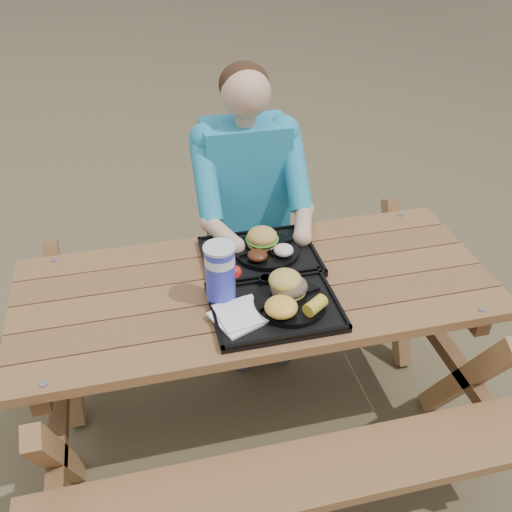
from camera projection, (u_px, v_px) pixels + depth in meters
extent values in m
plane|color=#999999|center=(256.00, 414.00, 2.59)|extent=(60.00, 60.00, 0.00)
cube|color=black|center=(275.00, 308.00, 2.03)|extent=(0.45, 0.35, 0.02)
cube|color=black|center=(260.00, 257.00, 2.28)|extent=(0.45, 0.35, 0.02)
cylinder|color=black|center=(290.00, 302.00, 2.02)|extent=(0.26, 0.26, 0.02)
cylinder|color=black|center=(267.00, 251.00, 2.28)|extent=(0.26, 0.26, 0.02)
cube|color=white|center=(238.00, 317.00, 1.96)|extent=(0.21, 0.21, 0.02)
cylinder|color=#1724B3|center=(220.00, 274.00, 2.00)|extent=(0.11, 0.11, 0.21)
cylinder|color=black|center=(266.00, 281.00, 2.11)|extent=(0.05, 0.05, 0.03)
cylinder|color=gold|center=(281.00, 278.00, 2.13)|extent=(0.04, 0.04, 0.03)
ellipsoid|color=#FBBC42|center=(281.00, 307.00, 1.94)|extent=(0.11, 0.11, 0.06)
cube|color=black|center=(216.00, 260.00, 2.24)|extent=(0.04, 0.18, 0.01)
ellipsoid|color=#48200E|center=(257.00, 255.00, 2.21)|extent=(0.08, 0.08, 0.04)
ellipsoid|color=#F4E4CF|center=(284.00, 250.00, 2.23)|extent=(0.08, 0.08, 0.04)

